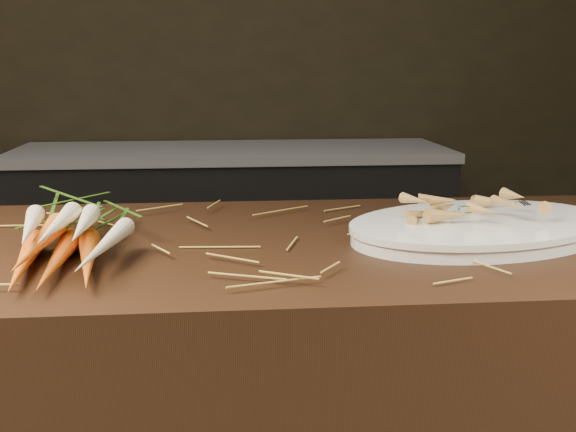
# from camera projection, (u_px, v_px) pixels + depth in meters

# --- Properties ---
(back_counter) EXTENTS (1.82, 0.62, 0.84)m
(back_counter) POSITION_uv_depth(u_px,v_px,m) (234.00, 244.00, 3.14)
(back_counter) COLOR black
(back_counter) RESTS_ON ground
(straw_bedding) EXTENTS (1.40, 0.60, 0.02)m
(straw_bedding) POSITION_uv_depth(u_px,v_px,m) (73.00, 239.00, 1.18)
(straw_bedding) COLOR olive
(straw_bedding) RESTS_ON main_counter
(root_veg_bunch) EXTENTS (0.20, 0.50, 0.09)m
(root_veg_bunch) POSITION_uv_depth(u_px,v_px,m) (70.00, 222.00, 1.14)
(root_veg_bunch) COLOR #D14E19
(root_veg_bunch) RESTS_ON main_counter
(serving_platter) EXTENTS (0.56, 0.47, 0.03)m
(serving_platter) POSITION_uv_depth(u_px,v_px,m) (479.00, 230.00, 1.23)
(serving_platter) COLOR white
(serving_platter) RESTS_ON main_counter
(roasted_veg_heap) EXTENTS (0.28, 0.24, 0.05)m
(roasted_veg_heap) POSITION_uv_depth(u_px,v_px,m) (481.00, 207.00, 1.22)
(roasted_veg_heap) COLOR #C08F3F
(roasted_veg_heap) RESTS_ON serving_platter
(serving_fork) EXTENTS (0.04, 0.18, 0.00)m
(serving_fork) POSITION_uv_depth(u_px,v_px,m) (562.00, 214.00, 1.28)
(serving_fork) COLOR silver
(serving_fork) RESTS_ON serving_platter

